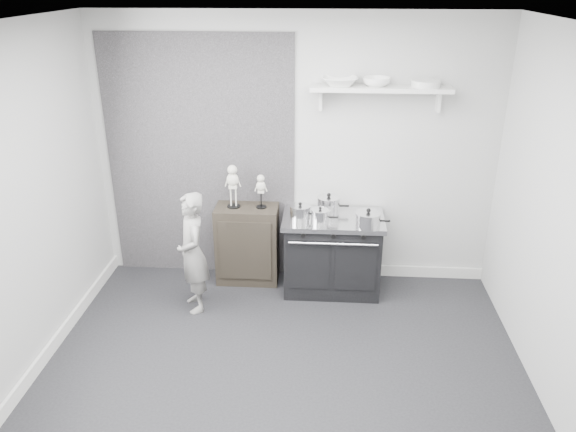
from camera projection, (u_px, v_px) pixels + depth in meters
The scene contains 15 objects.
ground at pixel (280, 381), 4.49m from camera, with size 4.00×4.00×0.00m, color black.
room_shell at pixel (268, 181), 3.98m from camera, with size 4.02×3.62×2.71m.
wall_shelf at pixel (380, 90), 5.17m from camera, with size 1.30×0.26×0.24m.
stove at pixel (332, 253), 5.65m from camera, with size 0.99×0.62×0.80m.
side_cabinet at pixel (248, 244), 5.82m from camera, with size 0.64×0.37×0.83m, color black.
child at pixel (193, 253), 5.25m from camera, with size 0.43×0.28×1.18m, color gray.
pot_front_left at pixel (300, 213), 5.40m from camera, with size 0.29×0.20×0.19m.
pot_back_left at pixel (329, 205), 5.57m from camera, with size 0.32×0.23×0.21m.
pot_front_right at pixel (368, 220), 5.26m from camera, with size 0.33×0.24×0.19m.
pot_front_center at pixel (320, 216), 5.34m from camera, with size 0.26×0.17×0.17m.
skeleton_full at pixel (233, 183), 5.57m from camera, with size 0.14×0.09×0.51m, color beige, non-canonical shape.
skeleton_torso at pixel (261, 189), 5.57m from camera, with size 0.11×0.07×0.40m, color beige, non-canonical shape.
bowl_large at pixel (340, 81), 5.16m from camera, with size 0.33×0.33×0.08m, color white.
bowl_small at pixel (376, 82), 5.14m from camera, with size 0.26×0.26×0.08m, color white.
plate_stack at pixel (426, 84), 5.11m from camera, with size 0.26×0.26×0.06m, color silver.
Camera 1 is at (0.31, -3.58, 2.99)m, focal length 35.00 mm.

